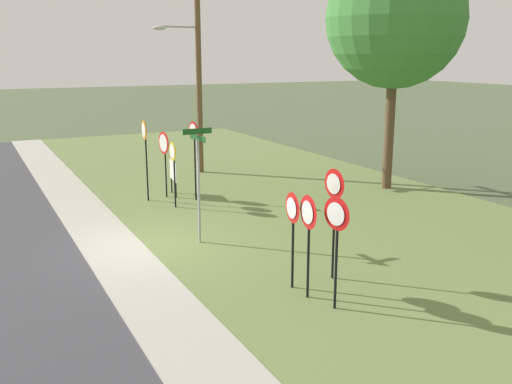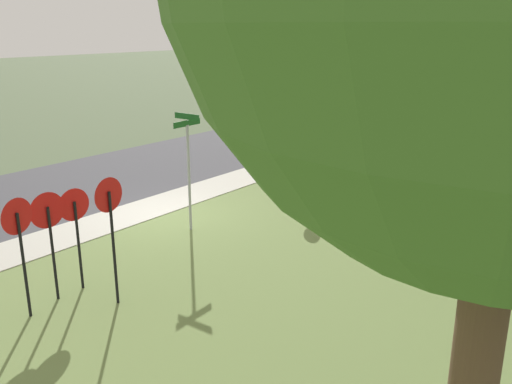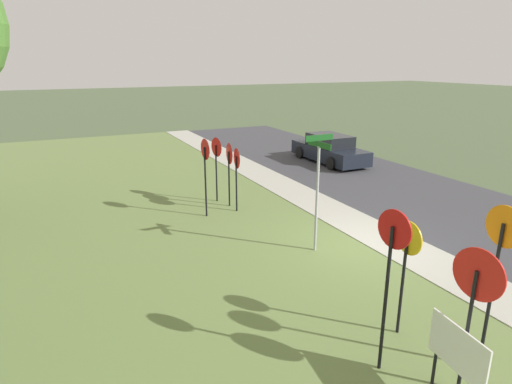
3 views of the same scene
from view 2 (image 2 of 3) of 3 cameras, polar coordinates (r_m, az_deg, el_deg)
ground_plane at (r=15.96m, az=-9.59°, el=-2.53°), size 160.00×160.00×0.00m
road_asphalt at (r=19.65m, az=-19.08°, el=0.49°), size 44.00×6.40×0.01m
sidewalk_strip at (r=16.53m, az=-11.47°, el=-1.84°), size 44.00×1.60×0.06m
grass_median at (r=12.46m, az=9.58°, el=-8.16°), size 44.00×12.00×0.04m
stop_sign_near_left at (r=16.74m, az=3.69°, el=4.29°), size 0.61×0.10×2.19m
stop_sign_near_right at (r=16.66m, az=7.72°, el=5.48°), size 0.62×0.12×2.75m
stop_sign_far_left at (r=17.86m, az=7.03°, el=5.48°), size 0.79×0.12×2.34m
stop_sign_far_center at (r=18.01m, az=4.67°, el=6.62°), size 0.66×0.11×2.80m
yield_sign_near_left at (r=11.53m, az=-18.28°, el=-2.34°), size 0.67×0.12×2.14m
yield_sign_near_right at (r=10.70m, az=-23.43°, el=-3.65°), size 0.67×0.16×2.31m
yield_sign_far_left at (r=10.60m, az=-14.94°, el=-1.97°), size 0.67×0.12×2.54m
yield_sign_far_right at (r=11.21m, az=-20.74°, el=-2.83°), size 0.71×0.11×2.21m
street_name_post at (r=14.22m, az=-7.02°, el=3.06°), size 0.96×0.82×3.10m
utility_pole at (r=19.68m, az=19.89°, el=14.02°), size 2.10×2.03×8.41m
notice_board at (r=17.98m, az=8.07°, el=2.66°), size 1.09×0.17×1.25m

